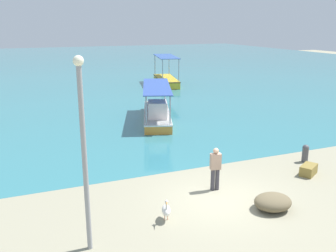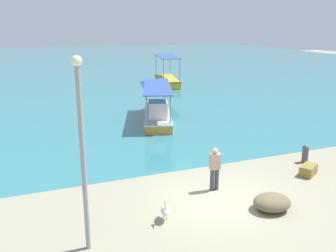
{
  "view_description": "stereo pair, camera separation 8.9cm",
  "coord_description": "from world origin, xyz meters",
  "px_view_note": "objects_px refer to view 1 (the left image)",
  "views": [
    {
      "loc": [
        -6.49,
        -10.83,
        6.2
      ],
      "look_at": [
        0.35,
        5.94,
        1.2
      ],
      "focal_mm": 40.0,
      "sensor_mm": 36.0,
      "label": 1
    },
    {
      "loc": [
        -6.4,
        -10.87,
        6.2
      ],
      "look_at": [
        0.35,
        5.94,
        1.2
      ],
      "focal_mm": 40.0,
      "sensor_mm": 36.0,
      "label": 2
    }
  ],
  "objects_px": {
    "fisherman_standing": "(215,168)",
    "net_pile": "(273,202)",
    "cargo_crate": "(308,170)",
    "fishing_boat_outer": "(157,113)",
    "mooring_bollard": "(305,153)",
    "fishing_boat_far_right": "(166,79)",
    "pelican": "(166,210)",
    "lamp_post": "(84,146)"
  },
  "relations": [
    {
      "from": "fisherman_standing",
      "to": "net_pile",
      "type": "distance_m",
      "value": 2.47
    },
    {
      "from": "net_pile",
      "to": "cargo_crate",
      "type": "xyz_separation_m",
      "value": [
        3.32,
        1.95,
        -0.06
      ]
    },
    {
      "from": "fishing_boat_outer",
      "to": "mooring_bollard",
      "type": "xyz_separation_m",
      "value": [
        3.71,
        -9.55,
        -0.13
      ]
    },
    {
      "from": "fishing_boat_far_right",
      "to": "net_pile",
      "type": "xyz_separation_m",
      "value": [
        -6.64,
        -26.38,
        -0.28
      ]
    },
    {
      "from": "fishing_boat_outer",
      "to": "net_pile",
      "type": "xyz_separation_m",
      "value": [
        -0.53,
        -12.75,
        -0.3
      ]
    },
    {
      "from": "mooring_bollard",
      "to": "net_pile",
      "type": "height_order",
      "value": "mooring_bollard"
    },
    {
      "from": "fishing_boat_outer",
      "to": "cargo_crate",
      "type": "distance_m",
      "value": 11.16
    },
    {
      "from": "mooring_bollard",
      "to": "net_pile",
      "type": "bearing_deg",
      "value": -142.94
    },
    {
      "from": "fishing_boat_outer",
      "to": "pelican",
      "type": "relative_size",
      "value": 8.85
    },
    {
      "from": "fishing_boat_outer",
      "to": "fisherman_standing",
      "type": "bearing_deg",
      "value": -98.6
    },
    {
      "from": "cargo_crate",
      "to": "fisherman_standing",
      "type": "bearing_deg",
      "value": 177.62
    },
    {
      "from": "fishing_boat_outer",
      "to": "cargo_crate",
      "type": "bearing_deg",
      "value": -75.49
    },
    {
      "from": "mooring_bollard",
      "to": "pelican",
      "type": "bearing_deg",
      "value": -162.37
    },
    {
      "from": "mooring_bollard",
      "to": "fisherman_standing",
      "type": "bearing_deg",
      "value": -168.68
    },
    {
      "from": "pelican",
      "to": "fishing_boat_far_right",
      "type": "bearing_deg",
      "value": 68.13
    },
    {
      "from": "mooring_bollard",
      "to": "cargo_crate",
      "type": "xyz_separation_m",
      "value": [
        -0.91,
        -1.25,
        -0.23
      ]
    },
    {
      "from": "fishing_boat_outer",
      "to": "fisherman_standing",
      "type": "distance_m",
      "value": 10.74
    },
    {
      "from": "lamp_post",
      "to": "mooring_bollard",
      "type": "distance_m",
      "value": 11.27
    },
    {
      "from": "pelican",
      "to": "mooring_bollard",
      "type": "xyz_separation_m",
      "value": [
        7.91,
        2.51,
        0.07
      ]
    },
    {
      "from": "lamp_post",
      "to": "fisherman_standing",
      "type": "xyz_separation_m",
      "value": [
        5.19,
        2.07,
        -2.17
      ]
    },
    {
      "from": "mooring_bollard",
      "to": "net_pile",
      "type": "relative_size",
      "value": 0.63
    },
    {
      "from": "net_pile",
      "to": "fishing_boat_far_right",
      "type": "bearing_deg",
      "value": 75.87
    },
    {
      "from": "fishing_boat_far_right",
      "to": "cargo_crate",
      "type": "height_order",
      "value": "fishing_boat_far_right"
    },
    {
      "from": "lamp_post",
      "to": "cargo_crate",
      "type": "bearing_deg",
      "value": 11.15
    },
    {
      "from": "cargo_crate",
      "to": "fishing_boat_outer",
      "type": "bearing_deg",
      "value": 104.51
    },
    {
      "from": "fishing_boat_far_right",
      "to": "cargo_crate",
      "type": "bearing_deg",
      "value": -97.74
    },
    {
      "from": "pelican",
      "to": "cargo_crate",
      "type": "relative_size",
      "value": 0.9
    },
    {
      "from": "mooring_bollard",
      "to": "fisherman_standing",
      "type": "xyz_separation_m",
      "value": [
        -5.31,
        -1.06,
        0.46
      ]
    },
    {
      "from": "fishing_boat_outer",
      "to": "lamp_post",
      "type": "xyz_separation_m",
      "value": [
        -6.79,
        -12.68,
        2.5
      ]
    },
    {
      "from": "fishing_boat_far_right",
      "to": "lamp_post",
      "type": "distance_m",
      "value": 29.42
    },
    {
      "from": "fishing_boat_far_right",
      "to": "fishing_boat_outer",
      "type": "bearing_deg",
      "value": -114.15
    },
    {
      "from": "net_pile",
      "to": "fisherman_standing",
      "type": "bearing_deg",
      "value": 116.78
    },
    {
      "from": "fisherman_standing",
      "to": "lamp_post",
      "type": "bearing_deg",
      "value": -158.23
    },
    {
      "from": "pelican",
      "to": "mooring_bollard",
      "type": "bearing_deg",
      "value": 17.63
    },
    {
      "from": "mooring_bollard",
      "to": "cargo_crate",
      "type": "height_order",
      "value": "mooring_bollard"
    },
    {
      "from": "fishing_boat_far_right",
      "to": "mooring_bollard",
      "type": "bearing_deg",
      "value": -95.93
    },
    {
      "from": "pelican",
      "to": "lamp_post",
      "type": "relative_size",
      "value": 0.15
    },
    {
      "from": "cargo_crate",
      "to": "mooring_bollard",
      "type": "bearing_deg",
      "value": 53.77
    },
    {
      "from": "net_pile",
      "to": "fishing_boat_outer",
      "type": "bearing_deg",
      "value": 87.63
    },
    {
      "from": "fishing_boat_outer",
      "to": "lamp_post",
      "type": "bearing_deg",
      "value": -118.17
    },
    {
      "from": "lamp_post",
      "to": "cargo_crate",
      "type": "distance_m",
      "value": 10.18
    },
    {
      "from": "mooring_bollard",
      "to": "cargo_crate",
      "type": "relative_size",
      "value": 0.93
    }
  ]
}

